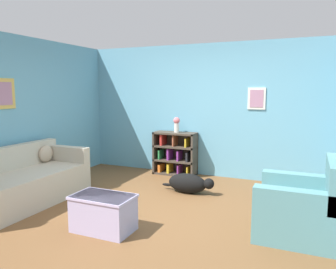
% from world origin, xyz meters
% --- Properties ---
extents(ground_plane, '(14.00, 14.00, 0.00)m').
position_xyz_m(ground_plane, '(0.00, 0.00, 0.00)').
color(ground_plane, brown).
extents(wall_back, '(5.60, 0.13, 2.60)m').
position_xyz_m(wall_back, '(0.00, 2.25, 1.30)').
color(wall_back, '#609EB7').
rests_on(wall_back, ground_plane).
extents(wall_left, '(0.13, 5.00, 2.60)m').
position_xyz_m(wall_left, '(-2.55, -0.00, 1.30)').
color(wall_left, '#609EB7').
rests_on(wall_left, ground_plane).
extents(couch, '(0.89, 1.96, 0.84)m').
position_xyz_m(couch, '(-1.99, -0.50, 0.32)').
color(couch, '#B7AD99').
rests_on(couch, ground_plane).
extents(bookshelf, '(0.87, 0.35, 0.86)m').
position_xyz_m(bookshelf, '(-0.55, 2.03, 0.42)').
color(bookshelf, '#42382D').
rests_on(bookshelf, ground_plane).
extents(recliner_chair, '(0.93, 0.93, 0.94)m').
position_xyz_m(recliner_chair, '(1.91, -0.01, 0.34)').
color(recliner_chair, slate).
rests_on(recliner_chair, ground_plane).
extents(coffee_table, '(0.74, 0.46, 0.44)m').
position_xyz_m(coffee_table, '(-0.32, -0.84, 0.24)').
color(coffee_table, '#ADA3CC').
rests_on(coffee_table, ground_plane).
extents(dog, '(0.94, 0.30, 0.33)m').
position_xyz_m(dog, '(0.13, 0.97, 0.17)').
color(dog, black).
rests_on(dog, ground_plane).
extents(vase, '(0.13, 0.13, 0.30)m').
position_xyz_m(vase, '(-0.52, 2.01, 1.03)').
color(vase, silver).
rests_on(vase, bookshelf).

